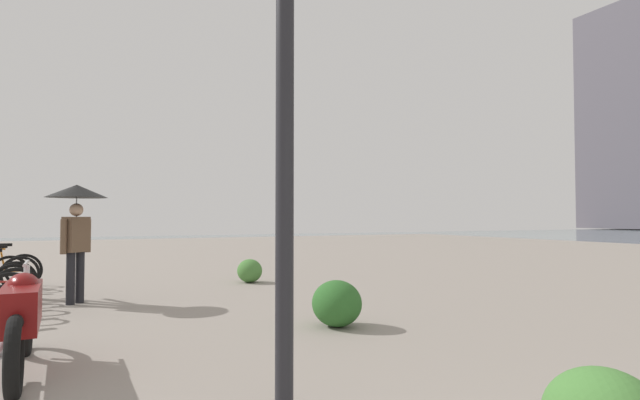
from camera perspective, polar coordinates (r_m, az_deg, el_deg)
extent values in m
cylinder|color=#232328|center=(3.92, -3.98, 6.25)|extent=(0.14, 0.14, 4.06)
torus|color=black|center=(5.11, -31.06, -14.95)|extent=(0.72, 0.13, 0.72)
torus|color=black|center=(6.52, -30.09, -12.04)|extent=(0.72, 0.13, 0.72)
cube|color=maroon|center=(5.71, -30.49, -10.27)|extent=(1.11, 0.34, 0.40)
ellipsoid|color=maroon|center=(5.91, -30.31, -8.22)|extent=(0.44, 0.29, 0.24)
cylinder|color=silver|center=(6.41, -30.07, -9.28)|extent=(0.18, 0.06, 0.66)
cylinder|color=silver|center=(6.32, -30.05, -6.16)|extent=(0.60, 0.05, 0.04)
torus|color=black|center=(8.62, -31.51, -9.28)|extent=(0.23, 0.71, 0.72)
torus|color=black|center=(9.35, -31.02, -8.69)|extent=(0.20, 0.72, 0.72)
torus|color=black|center=(10.10, -31.16, -8.16)|extent=(0.21, 0.72, 0.72)
torus|color=black|center=(10.65, -30.94, -7.82)|extent=(0.14, 0.72, 0.72)
cylinder|color=red|center=(10.70, -32.12, -7.78)|extent=(0.08, 0.45, 0.04)
torus|color=black|center=(12.26, -31.44, -7.00)|extent=(0.16, 0.72, 0.72)
torus|color=black|center=(11.98, -30.57, -7.15)|extent=(0.09, 0.72, 0.72)
cylinder|color=gold|center=(11.99, -31.64, -7.12)|extent=(0.05, 0.45, 0.04)
cube|color=black|center=(11.95, -32.18, -4.44)|extent=(0.10, 0.24, 0.06)
torus|color=black|center=(12.65, -30.24, -6.86)|extent=(0.06, 0.72, 0.72)
cylinder|color=orange|center=(12.67, -32.01, -5.62)|extent=(0.04, 0.14, 0.54)
cylinder|color=orange|center=(12.67, -31.25, -6.83)|extent=(0.04, 0.45, 0.04)
cube|color=black|center=(12.64, -31.76, -4.29)|extent=(0.09, 0.24, 0.06)
cylinder|color=black|center=(9.63, -26.16, -7.84)|extent=(0.14, 0.14, 0.90)
cylinder|color=black|center=(9.76, -25.30, -7.77)|extent=(0.14, 0.14, 0.90)
cube|color=brown|center=(9.65, -25.66, -3.49)|extent=(0.45, 0.46, 0.60)
sphere|color=tan|center=(9.64, -25.62, -0.99)|extent=(0.22, 0.22, 0.22)
cylinder|color=brown|center=(9.47, -26.80, -3.69)|extent=(0.10, 0.10, 0.58)
cylinder|color=brown|center=(9.83, -24.56, -3.65)|extent=(0.10, 0.10, 0.58)
cone|color=black|center=(9.65, -25.60, 0.91)|extent=(1.00, 1.00, 0.22)
cylinder|color=gray|center=(9.64, -25.63, -1.59)|extent=(0.02, 0.02, 0.80)
ellipsoid|color=#2D6628|center=(7.00, 1.89, -11.50)|extent=(0.73, 0.66, 0.62)
ellipsoid|color=#477F38|center=(11.69, -7.89, -7.86)|extent=(0.62, 0.56, 0.53)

